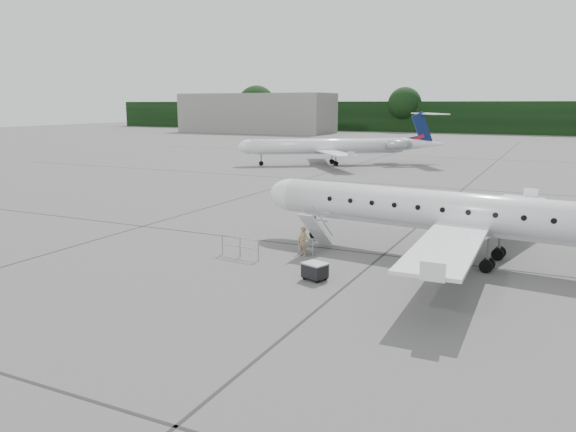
% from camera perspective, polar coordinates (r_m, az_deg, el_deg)
% --- Properties ---
extents(ground, '(320.00, 320.00, 0.00)m').
position_cam_1_polar(ground, '(21.39, 17.84, -9.53)').
color(ground, '#5B5B58').
rests_on(ground, ground).
extents(treeline, '(260.00, 4.00, 8.00)m').
position_cam_1_polar(treeline, '(149.96, 25.36, 8.97)').
color(treeline, black).
rests_on(treeline, ground).
extents(terminal_building, '(40.00, 14.00, 10.00)m').
position_cam_1_polar(terminal_building, '(148.79, -3.23, 10.40)').
color(terminal_building, gray).
rests_on(terminal_building, ground).
extents(main_regional_jet, '(27.50, 21.09, 6.59)m').
position_cam_1_polar(main_regional_jet, '(27.56, 18.68, 2.14)').
color(main_regional_jet, white).
rests_on(main_regional_jet, ground).
extents(airstair, '(1.08, 2.31, 2.07)m').
position_cam_1_polar(airstair, '(28.71, 2.83, -1.53)').
color(airstair, white).
rests_on(airstair, ground).
extents(passenger, '(0.61, 0.47, 1.49)m').
position_cam_1_polar(passenger, '(27.70, 1.54, -2.60)').
color(passenger, olive).
rests_on(passenger, ground).
extents(safety_railing, '(2.20, 0.32, 1.00)m').
position_cam_1_polar(safety_railing, '(27.62, -4.90, -3.21)').
color(safety_railing, '#989BA1').
rests_on(safety_railing, ground).
extents(baggage_cart, '(1.13, 1.02, 0.81)m').
position_cam_1_polar(baggage_cart, '(24.13, 2.75, -5.57)').
color(baggage_cart, black).
rests_on(baggage_cart, ground).
extents(bg_regional_left, '(29.87, 27.93, 6.36)m').
position_cam_1_polar(bg_regional_left, '(69.57, 3.99, 7.83)').
color(bg_regional_left, white).
rests_on(bg_regional_left, ground).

